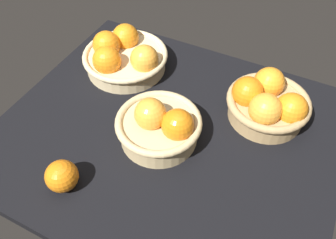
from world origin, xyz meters
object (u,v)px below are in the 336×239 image
at_px(basket_center, 160,126).
at_px(basket_near_left, 267,103).
at_px(basket_near_right, 124,56).
at_px(loose_orange_front_gap, 62,176).

relative_size(basket_center, basket_near_left, 0.98).
height_order(basket_near_right, loose_orange_front_gap, basket_near_right).
xyz_separation_m(basket_center, basket_near_left, (-0.21, -0.19, 0.00)).
relative_size(basket_near_right, loose_orange_front_gap, 3.44).
height_order(basket_near_left, loose_orange_front_gap, basket_near_left).
distance_m(basket_near_right, basket_near_left, 0.43).
height_order(basket_near_right, basket_near_left, basket_near_left).
bearing_deg(basket_center, loose_orange_front_gap, 59.21).
distance_m(basket_near_left, loose_orange_front_gap, 0.53).
distance_m(basket_center, basket_near_right, 0.29).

